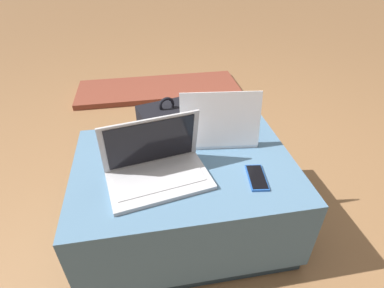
{
  "coord_description": "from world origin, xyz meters",
  "views": [
    {
      "loc": [
        -0.13,
        -0.94,
        1.15
      ],
      "look_at": [
        0.03,
        0.01,
        0.47
      ],
      "focal_mm": 28.0,
      "sensor_mm": 36.0,
      "label": 1
    }
  ],
  "objects": [
    {
      "name": "ground_plane",
      "position": [
        0.0,
        0.0,
        0.0
      ],
      "size": [
        14.0,
        14.0,
        0.0
      ],
      "primitive_type": "plane",
      "color": "olive"
    },
    {
      "name": "laptop_far",
      "position": [
        0.17,
        0.15,
        0.44
      ],
      "size": [
        0.36,
        0.28,
        0.25
      ],
      "rotation": [
        0.0,
        0.0,
        3.03
      ],
      "color": "silver",
      "rests_on": "ottoman"
    },
    {
      "name": "fireplace_hearth",
      "position": [
        0.0,
        1.52,
        0.02
      ],
      "size": [
        1.4,
        0.5,
        0.04
      ],
      "color": "brown",
      "rests_on": "ground_plane"
    },
    {
      "name": "ottoman",
      "position": [
        0.0,
        0.0,
        0.19
      ],
      "size": [
        0.9,
        0.65,
        0.39
      ],
      "color": "#2A3D4E",
      "rests_on": "ground_plane"
    },
    {
      "name": "cell_phone",
      "position": [
        0.26,
        -0.14,
        0.39
      ],
      "size": [
        0.08,
        0.15,
        0.01
      ],
      "rotation": [
        0.0,
        0.0,
        6.15
      ],
      "color": "#1E4C9E",
      "rests_on": "ottoman"
    },
    {
      "name": "backpack",
      "position": [
        -0.03,
        0.45,
        0.2
      ],
      "size": [
        0.33,
        0.31,
        0.47
      ],
      "rotation": [
        0.0,
        0.0,
        3.4
      ],
      "color": "black",
      "rests_on": "ground_plane"
    },
    {
      "name": "laptop_near",
      "position": [
        -0.12,
        -0.07,
        0.44
      ],
      "size": [
        0.41,
        0.29,
        0.24
      ],
      "rotation": [
        0.0,
        0.0,
        0.19
      ],
      "color": "#B7B7BC",
      "rests_on": "ottoman"
    }
  ]
}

